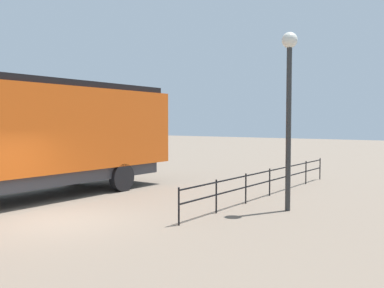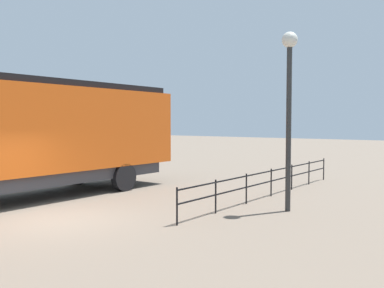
% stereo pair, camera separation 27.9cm
% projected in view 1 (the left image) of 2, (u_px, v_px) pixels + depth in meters
% --- Properties ---
extents(ground_plane, '(120.00, 120.00, 0.00)m').
position_uv_depth(ground_plane, '(54.00, 222.00, 11.58)').
color(ground_plane, '#756656').
extents(lamp_post, '(0.48, 0.48, 5.45)m').
position_uv_depth(lamp_post, '(289.00, 88.00, 12.81)').
color(lamp_post, '#2D2D2D').
rests_on(lamp_post, ground_plane).
extents(platform_fence, '(0.05, 11.09, 1.02)m').
position_uv_depth(platform_fence, '(270.00, 178.00, 15.58)').
color(platform_fence, black).
rests_on(platform_fence, ground_plane).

